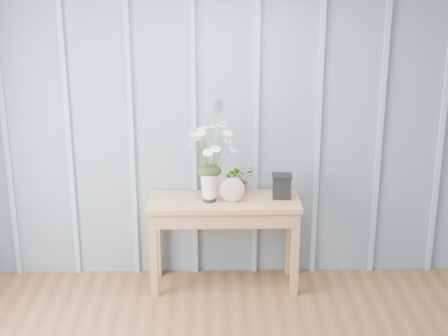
{
  "coord_description": "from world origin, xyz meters",
  "views": [
    {
      "loc": [
        -0.11,
        -3.06,
        2.71
      ],
      "look_at": [
        -0.01,
        1.94,
        1.03
      ],
      "focal_mm": 55.0,
      "sensor_mm": 36.0,
      "label": 1
    }
  ],
  "objects_px": {
    "daisy_vase": "(209,151)",
    "felt_disc_vessel": "(232,190)",
    "carved_box": "(282,186)",
    "sideboard": "(224,213)"
  },
  "relations": [
    {
      "from": "felt_disc_vessel",
      "to": "carved_box",
      "type": "bearing_deg",
      "value": 16.21
    },
    {
      "from": "sideboard",
      "to": "daisy_vase",
      "type": "distance_m",
      "value": 0.54
    },
    {
      "from": "felt_disc_vessel",
      "to": "daisy_vase",
      "type": "bearing_deg",
      "value": 175.67
    },
    {
      "from": "sideboard",
      "to": "daisy_vase",
      "type": "bearing_deg",
      "value": -165.05
    },
    {
      "from": "daisy_vase",
      "to": "felt_disc_vessel",
      "type": "relative_size",
      "value": 3.21
    },
    {
      "from": "daisy_vase",
      "to": "carved_box",
      "type": "relative_size",
      "value": 3.31
    },
    {
      "from": "daisy_vase",
      "to": "felt_disc_vessel",
      "type": "bearing_deg",
      "value": -8.7
    },
    {
      "from": "sideboard",
      "to": "felt_disc_vessel",
      "type": "height_order",
      "value": "felt_disc_vessel"
    },
    {
      "from": "carved_box",
      "to": "sideboard",
      "type": "bearing_deg",
      "value": -176.88
    },
    {
      "from": "sideboard",
      "to": "carved_box",
      "type": "bearing_deg",
      "value": 3.12
    }
  ]
}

